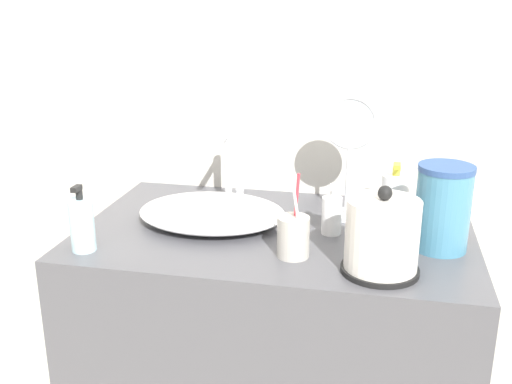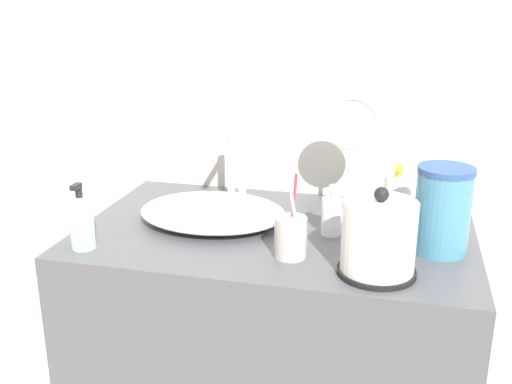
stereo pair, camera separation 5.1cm
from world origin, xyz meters
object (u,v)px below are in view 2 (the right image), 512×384
object	(u,v)px
faucet	(231,164)
shampoo_bottle	(331,216)
vanity_mirror	(351,149)
water_pitcher	(443,210)
lotion_bottle	(82,222)
toothbrush_cup	(291,237)
electric_kettle	(378,241)
mouthwash_bottle	(397,196)

from	to	relation	value
faucet	shampoo_bottle	distance (m)	0.37
vanity_mirror	water_pitcher	size ratio (longest dim) A/B	1.61
vanity_mirror	water_pitcher	xyz separation A→B (m)	(0.24, -0.17, -0.09)
shampoo_bottle	lotion_bottle	bearing A→B (deg)	-157.98
shampoo_bottle	vanity_mirror	size ratio (longest dim) A/B	0.40
toothbrush_cup	shampoo_bottle	xyz separation A→B (m)	(0.07, 0.16, 0.00)
electric_kettle	vanity_mirror	distance (m)	0.37
toothbrush_cup	water_pitcher	distance (m)	0.37
electric_kettle	shampoo_bottle	distance (m)	0.24
electric_kettle	water_pitcher	bearing A→B (deg)	49.77
vanity_mirror	toothbrush_cup	bearing A→B (deg)	-109.51
shampoo_bottle	faucet	bearing A→B (deg)	151.47
electric_kettle	water_pitcher	size ratio (longest dim) A/B	0.96
toothbrush_cup	lotion_bottle	world-z (taller)	toothbrush_cup
electric_kettle	lotion_bottle	xyz separation A→B (m)	(-0.70, -0.03, -0.01)
vanity_mirror	faucet	bearing A→B (deg)	173.16
lotion_bottle	shampoo_bottle	xyz separation A→B (m)	(0.58, 0.23, -0.02)
faucet	water_pitcher	xyz separation A→B (m)	(0.59, -0.22, -0.01)
faucet	mouthwash_bottle	xyz separation A→B (m)	(0.48, -0.00, -0.06)
mouthwash_bottle	vanity_mirror	size ratio (longest dim) A/B	0.45
mouthwash_bottle	water_pitcher	world-z (taller)	water_pitcher
faucet	toothbrush_cup	xyz separation A→B (m)	(0.25, -0.34, -0.07)
toothbrush_cup	vanity_mirror	bearing A→B (deg)	70.49
vanity_mirror	water_pitcher	distance (m)	0.31
electric_kettle	water_pitcher	world-z (taller)	water_pitcher
vanity_mirror	electric_kettle	bearing A→B (deg)	-73.70
lotion_bottle	water_pitcher	world-z (taller)	water_pitcher
toothbrush_cup	shampoo_bottle	bearing A→B (deg)	65.14
lotion_bottle	shampoo_bottle	world-z (taller)	lotion_bottle
lotion_bottle	faucet	bearing A→B (deg)	57.78
shampoo_bottle	toothbrush_cup	bearing A→B (deg)	-114.86
mouthwash_bottle	electric_kettle	bearing A→B (deg)	-94.68
toothbrush_cup	electric_kettle	bearing A→B (deg)	-12.25
toothbrush_cup	shampoo_bottle	world-z (taller)	toothbrush_cup
electric_kettle	vanity_mirror	world-z (taller)	vanity_mirror
shampoo_bottle	mouthwash_bottle	size ratio (longest dim) A/B	0.88
vanity_mirror	water_pitcher	bearing A→B (deg)	-36.01
toothbrush_cup	water_pitcher	size ratio (longest dim) A/B	0.96
toothbrush_cup	mouthwash_bottle	world-z (taller)	toothbrush_cup
faucet	shampoo_bottle	xyz separation A→B (m)	(0.32, -0.17, -0.07)
toothbrush_cup	lotion_bottle	bearing A→B (deg)	-171.89
electric_kettle	mouthwash_bottle	distance (m)	0.38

